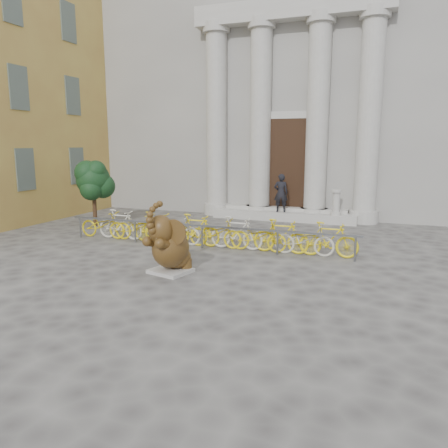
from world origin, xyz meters
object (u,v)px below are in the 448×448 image
(bike_rack, at_px, (205,231))
(pedestrian, at_px, (281,193))
(elephant_statue, at_px, (169,247))
(tree, at_px, (94,180))

(bike_rack, height_order, pedestrian, pedestrian)
(bike_rack, relative_size, pedestrian, 5.93)
(elephant_statue, xyz_separation_m, bike_rack, (-0.29, 2.95, -0.16))
(elephant_statue, bearing_deg, pedestrian, 99.14)
(tree, height_order, pedestrian, tree)
(bike_rack, bearing_deg, elephant_statue, -84.46)
(elephant_statue, distance_m, pedestrian, 8.45)
(elephant_statue, xyz_separation_m, tree, (-5.63, 4.69, 1.11))
(pedestrian, bearing_deg, bike_rack, 63.93)
(elephant_statue, xyz_separation_m, pedestrian, (0.87, 8.39, 0.49))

